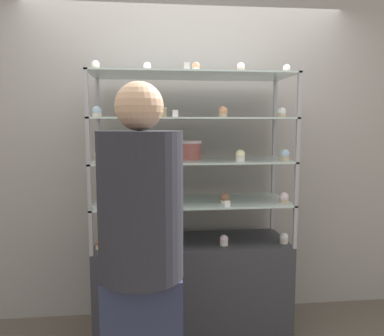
% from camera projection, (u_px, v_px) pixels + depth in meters
% --- Properties ---
extents(ground_plane, '(20.00, 20.00, 0.00)m').
position_uv_depth(ground_plane, '(192.00, 334.00, 2.82)').
color(ground_plane, brown).
extents(back_wall, '(8.00, 0.05, 2.60)m').
position_uv_depth(back_wall, '(187.00, 158.00, 3.07)').
color(back_wall, gray).
rests_on(back_wall, ground_plane).
extents(display_base, '(1.39, 0.51, 0.72)m').
position_uv_depth(display_base, '(192.00, 288.00, 2.78)').
color(display_base, '#333338').
rests_on(display_base, ground_plane).
extents(display_riser_lower, '(1.39, 0.51, 0.30)m').
position_uv_depth(display_riser_lower, '(192.00, 203.00, 2.71)').
color(display_riser_lower, '#99999E').
rests_on(display_riser_lower, display_base).
extents(display_riser_middle, '(1.39, 0.51, 0.30)m').
position_uv_depth(display_riser_middle, '(192.00, 162.00, 2.67)').
color(display_riser_middle, '#99999E').
rests_on(display_riser_middle, display_riser_lower).
extents(display_riser_upper, '(1.39, 0.51, 0.30)m').
position_uv_depth(display_riser_upper, '(192.00, 120.00, 2.64)').
color(display_riser_upper, '#99999E').
rests_on(display_riser_upper, display_riser_middle).
extents(display_riser_top, '(1.39, 0.51, 0.30)m').
position_uv_depth(display_riser_top, '(192.00, 77.00, 2.60)').
color(display_riser_top, '#99999E').
rests_on(display_riser_top, display_riser_upper).
extents(layer_cake_centerpiece, '(0.18, 0.18, 0.13)m').
position_uv_depth(layer_cake_centerpiece, '(189.00, 150.00, 2.74)').
color(layer_cake_centerpiece, '#C66660').
rests_on(layer_cake_centerpiece, display_riser_middle).
extents(sheet_cake_frosted, '(0.20, 0.15, 0.07)m').
position_uv_depth(sheet_cake_frosted, '(152.00, 113.00, 2.65)').
color(sheet_cake_frosted, '#DBBC84').
rests_on(sheet_cake_frosted, display_riser_upper).
extents(cupcake_0, '(0.06, 0.06, 0.08)m').
position_uv_depth(cupcake_0, '(100.00, 244.00, 2.55)').
color(cupcake_0, '#CCB28C').
rests_on(cupcake_0, display_base).
extents(cupcake_1, '(0.06, 0.06, 0.08)m').
position_uv_depth(cupcake_1, '(164.00, 241.00, 2.61)').
color(cupcake_1, beige).
rests_on(cupcake_1, display_base).
extents(cupcake_2, '(0.06, 0.06, 0.08)m').
position_uv_depth(cupcake_2, '(224.00, 240.00, 2.63)').
color(cupcake_2, white).
rests_on(cupcake_2, display_base).
extents(cupcake_3, '(0.06, 0.06, 0.08)m').
position_uv_depth(cupcake_3, '(284.00, 238.00, 2.68)').
color(cupcake_3, beige).
rests_on(cupcake_3, display_base).
extents(price_tag_0, '(0.04, 0.00, 0.04)m').
position_uv_depth(price_tag_0, '(179.00, 249.00, 2.49)').
color(price_tag_0, white).
rests_on(price_tag_0, display_base).
extents(cupcake_4, '(0.07, 0.07, 0.07)m').
position_uv_depth(cupcake_4, '(103.00, 201.00, 2.53)').
color(cupcake_4, '#CCB28C').
rests_on(cupcake_4, display_riser_lower).
extents(cupcake_5, '(0.07, 0.07, 0.07)m').
position_uv_depth(cupcake_5, '(165.00, 198.00, 2.62)').
color(cupcake_5, white).
rests_on(cupcake_5, display_riser_lower).
extents(cupcake_6, '(0.07, 0.07, 0.07)m').
position_uv_depth(cupcake_6, '(225.00, 199.00, 2.61)').
color(cupcake_6, beige).
rests_on(cupcake_6, display_riser_lower).
extents(cupcake_7, '(0.07, 0.07, 0.07)m').
position_uv_depth(cupcake_7, '(284.00, 198.00, 2.64)').
color(cupcake_7, '#CCB28C').
rests_on(cupcake_7, display_riser_lower).
extents(price_tag_1, '(0.04, 0.00, 0.04)m').
position_uv_depth(price_tag_1, '(228.00, 204.00, 2.49)').
color(price_tag_1, white).
rests_on(price_tag_1, display_riser_lower).
extents(cupcake_8, '(0.07, 0.07, 0.08)m').
position_uv_depth(cupcake_8, '(100.00, 156.00, 2.55)').
color(cupcake_8, '#CCB28C').
rests_on(cupcake_8, display_riser_middle).
extents(cupcake_9, '(0.07, 0.07, 0.08)m').
position_uv_depth(cupcake_9, '(149.00, 155.00, 2.58)').
color(cupcake_9, beige).
rests_on(cupcake_9, display_riser_middle).
extents(cupcake_10, '(0.07, 0.07, 0.08)m').
position_uv_depth(cupcake_10, '(240.00, 156.00, 2.56)').
color(cupcake_10, white).
rests_on(cupcake_10, display_riser_middle).
extents(cupcake_11, '(0.07, 0.07, 0.08)m').
position_uv_depth(cupcake_11, '(285.00, 155.00, 2.62)').
color(cupcake_11, '#CCB28C').
rests_on(cupcake_11, display_riser_middle).
extents(price_tag_2, '(0.04, 0.00, 0.04)m').
position_uv_depth(price_tag_2, '(158.00, 160.00, 2.41)').
color(price_tag_2, white).
rests_on(price_tag_2, display_riser_middle).
extents(cupcake_12, '(0.06, 0.06, 0.07)m').
position_uv_depth(cupcake_12, '(97.00, 112.00, 2.48)').
color(cupcake_12, beige).
rests_on(cupcake_12, display_riser_upper).
extents(cupcake_13, '(0.06, 0.06, 0.07)m').
position_uv_depth(cupcake_13, '(223.00, 112.00, 2.55)').
color(cupcake_13, '#CCB28C').
rests_on(cupcake_13, display_riser_upper).
extents(cupcake_14, '(0.06, 0.06, 0.07)m').
position_uv_depth(cupcake_14, '(281.00, 113.00, 2.65)').
color(cupcake_14, '#CCB28C').
rests_on(cupcake_14, display_riser_upper).
extents(price_tag_3, '(0.04, 0.00, 0.04)m').
position_uv_depth(price_tag_3, '(175.00, 113.00, 2.38)').
color(price_tag_3, white).
rests_on(price_tag_3, display_riser_upper).
extents(cupcake_15, '(0.05, 0.05, 0.07)m').
position_uv_depth(cupcake_15, '(95.00, 66.00, 2.43)').
color(cupcake_15, '#CCB28C').
rests_on(cupcake_15, display_riser_top).
extents(cupcake_16, '(0.05, 0.05, 0.07)m').
position_uv_depth(cupcake_16, '(147.00, 67.00, 2.49)').
color(cupcake_16, white).
rests_on(cupcake_16, display_riser_top).
extents(cupcake_17, '(0.05, 0.05, 0.07)m').
position_uv_depth(cupcake_17, '(196.00, 67.00, 2.49)').
color(cupcake_17, white).
rests_on(cupcake_17, display_riser_top).
extents(cupcake_18, '(0.05, 0.05, 0.07)m').
position_uv_depth(cupcake_18, '(241.00, 68.00, 2.50)').
color(cupcake_18, '#CCB28C').
rests_on(cupcake_18, display_riser_top).
extents(cupcake_19, '(0.05, 0.05, 0.07)m').
position_uv_depth(cupcake_19, '(286.00, 70.00, 2.59)').
color(cupcake_19, '#CCB28C').
rests_on(cupcake_19, display_riser_top).
extents(price_tag_4, '(0.04, 0.00, 0.04)m').
position_uv_depth(price_tag_4, '(187.00, 66.00, 2.36)').
color(price_tag_4, white).
rests_on(price_tag_4, display_riser_top).
extents(customer_figure, '(0.41, 0.41, 1.77)m').
position_uv_depth(customer_figure, '(141.00, 252.00, 1.84)').
color(customer_figure, '#282D47').
rests_on(customer_figure, ground_plane).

